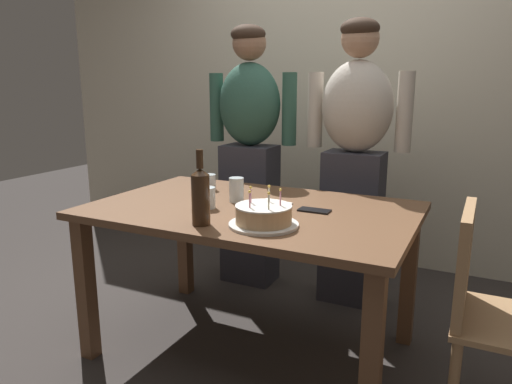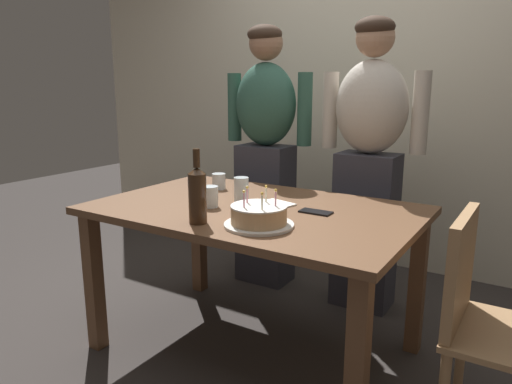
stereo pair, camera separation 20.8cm
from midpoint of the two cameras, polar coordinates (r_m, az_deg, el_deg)
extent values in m
plane|color=#332D2B|center=(2.52, -2.99, -18.32)|extent=(10.00, 10.00, 0.00)
cube|color=beige|center=(3.59, 9.26, 12.64)|extent=(5.20, 0.10, 2.60)
cube|color=brown|center=(2.23, -3.20, -2.26)|extent=(1.50, 0.96, 0.03)
cube|color=brown|center=(2.47, -22.18, -10.82)|extent=(0.07, 0.07, 0.70)
cube|color=brown|center=(1.79, 10.34, -19.54)|extent=(0.07, 0.07, 0.70)
cube|color=brown|center=(3.03, -10.56, -5.67)|extent=(0.07, 0.07, 0.70)
cube|color=brown|center=(2.50, 15.68, -9.98)|extent=(0.07, 0.07, 0.70)
cylinder|color=white|center=(1.93, -2.18, -3.99)|extent=(0.29, 0.29, 0.01)
cylinder|color=tan|center=(1.92, -2.19, -2.82)|extent=(0.23, 0.23, 0.07)
cylinder|color=silver|center=(1.91, -2.20, -1.73)|extent=(0.23, 0.23, 0.01)
cylinder|color=pink|center=(1.90, -0.17, -0.82)|extent=(0.01, 0.01, 0.06)
sphere|color=#F9C64C|center=(1.89, -0.18, 0.25)|extent=(0.01, 0.01, 0.01)
cylinder|color=beige|center=(1.96, -1.46, -0.36)|extent=(0.01, 0.01, 0.06)
sphere|color=#F9C64C|center=(1.95, -1.46, 0.67)|extent=(0.01, 0.01, 0.01)
cylinder|color=pink|center=(1.94, -3.72, -0.51)|extent=(0.01, 0.01, 0.06)
sphere|color=#F9C64C|center=(1.93, -3.74, 0.53)|extent=(0.01, 0.01, 0.01)
cylinder|color=pink|center=(1.87, -3.97, -1.07)|extent=(0.01, 0.01, 0.06)
sphere|color=#F9C64C|center=(1.86, -3.98, 0.01)|extent=(0.01, 0.01, 0.01)
cylinder|color=beige|center=(1.84, -1.71, -1.28)|extent=(0.01, 0.01, 0.06)
sphere|color=#F9C64C|center=(1.83, -1.71, -0.18)|extent=(0.01, 0.01, 0.01)
cylinder|color=silver|center=(2.22, -8.64, -0.72)|extent=(0.08, 0.08, 0.10)
cylinder|color=silver|center=(2.32, -4.95, 0.24)|extent=(0.07, 0.07, 0.12)
cylinder|color=silver|center=(2.60, -7.99, 1.16)|extent=(0.08, 0.08, 0.09)
cylinder|color=#382314|center=(1.95, -9.75, -1.00)|extent=(0.08, 0.08, 0.21)
cone|color=#382314|center=(1.92, -9.88, 2.41)|extent=(0.08, 0.08, 0.03)
cylinder|color=#382314|center=(1.91, -9.94, 3.92)|extent=(0.03, 0.03, 0.08)
cube|color=black|center=(2.15, 4.32, -2.27)|extent=(0.14, 0.07, 0.01)
cube|color=white|center=(2.27, -0.65, -1.42)|extent=(0.19, 0.16, 0.01)
cube|color=#33333D|center=(3.15, -2.65, -2.71)|extent=(0.34, 0.23, 0.92)
ellipsoid|color=#2D5647|center=(3.03, -2.79, 10.51)|extent=(0.41, 0.27, 0.52)
sphere|color=#936B51|center=(3.04, -2.87, 17.50)|extent=(0.21, 0.21, 0.21)
ellipsoid|color=#38281E|center=(3.03, -3.03, 18.50)|extent=(0.21, 0.21, 0.12)
cylinder|color=#2D5647|center=(2.94, 2.00, 9.93)|extent=(0.09, 0.09, 0.44)
cylinder|color=#2D5647|center=(3.19, -6.67, 10.09)|extent=(0.09, 0.09, 0.44)
cube|color=#33333D|center=(2.89, 9.42, -4.31)|extent=(0.34, 0.23, 0.92)
ellipsoid|color=beige|center=(2.76, 9.97, 10.10)|extent=(0.41, 0.27, 0.52)
sphere|color=tan|center=(2.77, 10.28, 17.76)|extent=(0.21, 0.21, 0.21)
ellipsoid|color=#38281E|center=(2.76, 10.23, 18.87)|extent=(0.21, 0.21, 0.12)
cylinder|color=beige|center=(2.73, 15.43, 9.26)|extent=(0.09, 0.09, 0.44)
cylinder|color=beige|center=(2.88, 5.09, 9.83)|extent=(0.09, 0.09, 0.44)
cube|color=#A37A51|center=(1.86, 20.92, -7.89)|extent=(0.04, 0.40, 0.40)
cylinder|color=#A37A51|center=(2.21, 20.72, -17.25)|extent=(0.04, 0.04, 0.45)
camera|label=1|loc=(0.10, -92.86, -0.66)|focal=33.16mm
camera|label=2|loc=(0.10, 87.14, 0.66)|focal=33.16mm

